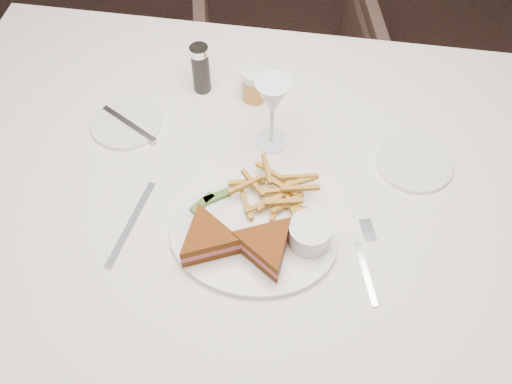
% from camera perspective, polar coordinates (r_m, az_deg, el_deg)
% --- Properties ---
extents(ground, '(5.00, 5.00, 0.00)m').
position_cam_1_polar(ground, '(1.93, -4.97, -7.00)').
color(ground, black).
rests_on(ground, ground).
extents(table, '(1.49, 1.00, 0.75)m').
position_cam_1_polar(table, '(1.49, 0.30, -7.98)').
color(table, white).
rests_on(table, ground).
extents(chair_far, '(0.72, 0.69, 0.62)m').
position_cam_1_polar(chair_far, '(2.05, 2.89, 12.03)').
color(chair_far, '#4A342D').
rests_on(chair_far, ground).
extents(table_setting, '(0.79, 0.61, 0.18)m').
position_cam_1_polar(table_setting, '(1.12, 0.26, 0.33)').
color(table_setting, white).
rests_on(table_setting, table).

